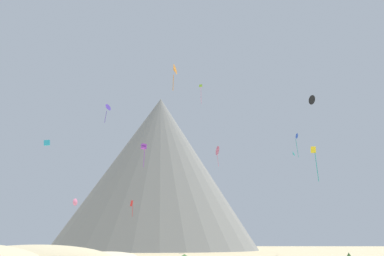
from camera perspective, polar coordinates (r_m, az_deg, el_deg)
name	(u,v)px	position (r m, az deg, el deg)	size (l,w,h in m)	color
rock_massif	(155,174)	(109.97, -6.22, -7.62)	(78.94, 78.94, 48.92)	gray
kite_violet_mid	(144,147)	(56.51, -8.07, -3.18)	(1.06, 1.05, 3.84)	purple
kite_blue_mid	(297,137)	(80.60, 17.15, -1.49)	(0.65, 1.24, 5.67)	blue
kite_red_low	(132,205)	(79.18, -10.02, -12.59)	(0.66, 0.69, 3.57)	red
kite_indigo_high	(107,108)	(68.19, -13.94, 3.29)	(1.33, 1.59, 3.83)	#5138B2
kite_pink_low	(76,202)	(67.54, -18.87, -11.63)	(0.59, 1.30, 1.29)	pink
kite_rainbow_mid	(218,151)	(87.58, 4.37, -3.81)	(1.42, 2.52, 5.32)	#E5668C
kite_black_mid	(312,100)	(62.26, 19.46, 4.45)	(0.87, 1.60, 1.66)	black
kite_yellow_mid	(315,157)	(50.97, 19.81, -4.52)	(0.71, 0.34, 4.94)	yellow
kite_cyan_mid	(47,143)	(64.25, -23.08, -2.28)	(1.21, 0.65, 1.23)	#33BCDB
kite_orange_high	(174,70)	(54.67, -2.99, 9.67)	(1.01, 1.76, 4.57)	orange
kite_lime_high	(201,90)	(84.37, 1.48, 6.36)	(0.77, 0.72, 5.13)	#8CD133
kite_teal_mid	(293,154)	(84.04, 16.56, -4.17)	(1.15, 1.43, 1.28)	teal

